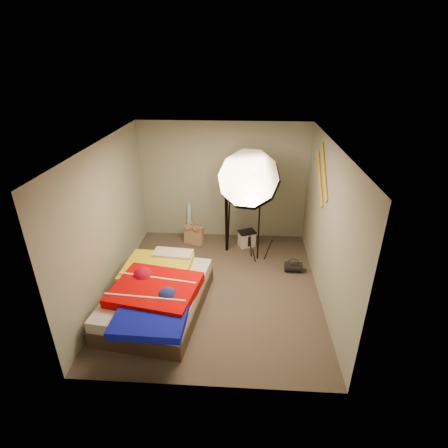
# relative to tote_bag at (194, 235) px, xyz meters

# --- Properties ---
(floor) EXTENTS (4.00, 4.00, 0.00)m
(floor) POSITION_rel_tote_bag_xyz_m (0.60, -1.54, -0.20)
(floor) COLOR brown
(floor) RESTS_ON ground
(ceiling) EXTENTS (4.00, 4.00, 0.00)m
(ceiling) POSITION_rel_tote_bag_xyz_m (0.60, -1.54, 2.30)
(ceiling) COLOR silver
(ceiling) RESTS_ON wall_back
(wall_back) EXTENTS (3.50, 0.00, 3.50)m
(wall_back) POSITION_rel_tote_bag_xyz_m (0.60, 0.46, 1.05)
(wall_back) COLOR gray
(wall_back) RESTS_ON floor
(wall_front) EXTENTS (3.50, 0.00, 3.50)m
(wall_front) POSITION_rel_tote_bag_xyz_m (0.60, -3.54, 1.05)
(wall_front) COLOR gray
(wall_front) RESTS_ON floor
(wall_left) EXTENTS (0.00, 4.00, 4.00)m
(wall_left) POSITION_rel_tote_bag_xyz_m (-1.15, -1.54, 1.05)
(wall_left) COLOR gray
(wall_left) RESTS_ON floor
(wall_right) EXTENTS (0.00, 4.00, 4.00)m
(wall_right) POSITION_rel_tote_bag_xyz_m (2.35, -1.54, 1.05)
(wall_right) COLOR gray
(wall_right) RESTS_ON floor
(tote_bag) EXTENTS (0.45, 0.31, 0.42)m
(tote_bag) POSITION_rel_tote_bag_xyz_m (0.00, 0.00, 0.00)
(tote_bag) COLOR tan
(tote_bag) RESTS_ON floor
(wrapping_roll) EXTENTS (0.11, 0.22, 0.75)m
(wrapping_roll) POSITION_rel_tote_bag_xyz_m (-0.15, 0.36, 0.17)
(wrapping_roll) COLOR #4FA3D0
(wrapping_roll) RESTS_ON floor
(camera_case) EXTENTS (0.38, 0.33, 0.32)m
(camera_case) POSITION_rel_tote_bag_xyz_m (1.12, -0.02, -0.05)
(camera_case) COLOR silver
(camera_case) RESTS_ON floor
(duffel_bag) EXTENTS (0.33, 0.21, 0.20)m
(duffel_bag) POSITION_rel_tote_bag_xyz_m (2.00, -0.93, -0.11)
(duffel_bag) COLOR black
(duffel_bag) RESTS_ON floor
(wall_stripe_upper) EXTENTS (0.02, 0.91, 0.78)m
(wall_stripe_upper) POSITION_rel_tote_bag_xyz_m (2.33, -0.94, 1.75)
(wall_stripe_upper) COLOR gold
(wall_stripe_upper) RESTS_ON wall_right
(wall_stripe_lower) EXTENTS (0.02, 0.91, 0.78)m
(wall_stripe_lower) POSITION_rel_tote_bag_xyz_m (2.33, -0.69, 1.55)
(wall_stripe_lower) COLOR gold
(wall_stripe_lower) RESTS_ON wall_right
(bed) EXTENTS (1.60, 2.20, 0.57)m
(bed) POSITION_rel_tote_bag_xyz_m (-0.27, -2.16, 0.08)
(bed) COLOR #483327
(bed) RESTS_ON floor
(photo_umbrella) EXTENTS (1.44, 1.12, 2.32)m
(photo_umbrella) POSITION_rel_tote_bag_xyz_m (1.13, -0.62, 1.46)
(photo_umbrella) COLOR black
(photo_umbrella) RESTS_ON floor
(camera_tripod) EXTENTS (0.08, 0.08, 1.34)m
(camera_tripod) POSITION_rel_tote_bag_xyz_m (0.71, -0.23, 0.56)
(camera_tripod) COLOR black
(camera_tripod) RESTS_ON floor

